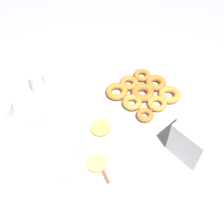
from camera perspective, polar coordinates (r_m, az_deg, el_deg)
ground_plane at (r=1.32m, az=-2.92°, el=-2.89°), size 3.00×3.00×0.00m
pancake_0 at (r=1.21m, az=-3.12°, el=-10.30°), size 0.09×0.09×0.01m
pancake_1 at (r=1.27m, az=-6.04°, el=-6.47°), size 0.10×0.10×0.01m
pancake_2 at (r=1.39m, az=-9.22°, el=0.02°), size 0.08×0.08×0.01m
pancake_3 at (r=1.31m, az=-2.41°, el=-3.26°), size 0.10×0.10×0.01m
pancake_4 at (r=1.40m, az=-15.49°, el=-0.86°), size 0.09×0.09×0.01m
pancake_5 at (r=1.21m, az=-9.50°, el=-11.64°), size 0.09×0.09×0.01m
donut_tray at (r=1.44m, az=6.40°, el=3.91°), size 0.32×0.30×0.04m
container_stack at (r=1.23m, az=16.22°, el=-5.28°), size 0.15×0.14×0.18m
paper_cup at (r=1.49m, az=-15.05°, el=5.97°), size 0.08×0.08×0.10m
spatula at (r=1.17m, az=-0.04°, el=-15.60°), size 0.27×0.12×0.01m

